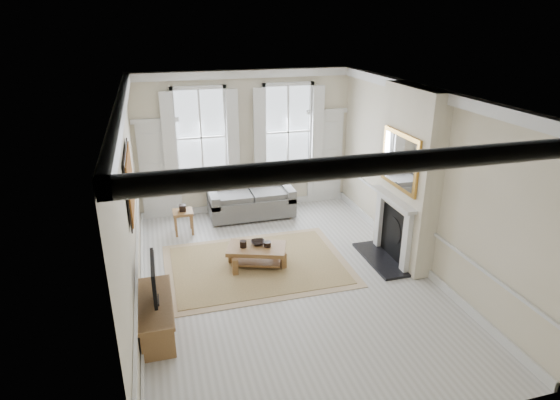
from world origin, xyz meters
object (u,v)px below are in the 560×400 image
object	(u,v)px
side_table	(183,215)
tv_stand	(157,316)
sofa	(250,201)
coffee_table	(257,250)

from	to	relation	value
side_table	tv_stand	distance (m)	3.49
sofa	tv_stand	size ratio (longest dim) A/B	1.37
sofa	side_table	bearing A→B (deg)	-160.95
sofa	tv_stand	distance (m)	4.62
side_table	tv_stand	xyz separation A→B (m)	(-0.69, -3.42, -0.16)
sofa	coffee_table	world-z (taller)	sofa
sofa	coffee_table	xyz separation A→B (m)	(-0.41, -2.46, -0.04)
tv_stand	sofa	bearing A→B (deg)	59.70
side_table	coffee_table	bearing A→B (deg)	-56.74
sofa	side_table	size ratio (longest dim) A/B	3.81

